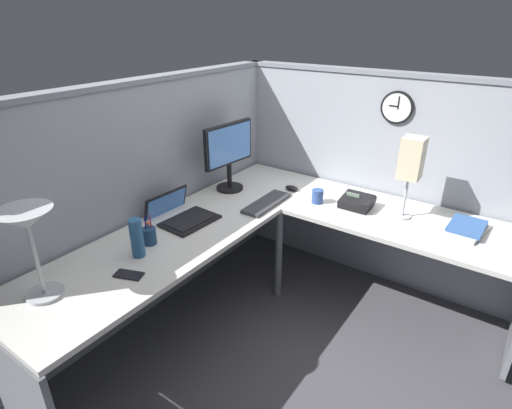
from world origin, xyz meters
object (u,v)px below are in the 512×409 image
object	(u,v)px
desk_lamp_dome	(27,227)
coffee_mug	(318,196)
cell_phone	(129,275)
book_stack	(465,228)
desk_lamp_paper	(411,161)
computer_mouse	(292,188)
thermos_flask	(137,238)
keyboard	(267,203)
monitor	(229,152)
pen_cup	(150,235)
wall_clock	(397,107)
laptop	(179,214)
office_phone	(358,202)

from	to	relation	value
desk_lamp_dome	coffee_mug	distance (m)	1.78
coffee_mug	cell_phone	bearing A→B (deg)	164.37
book_stack	desk_lamp_paper	xyz separation A→B (m)	(-0.02, 0.37, 0.36)
computer_mouse	desk_lamp_paper	size ratio (longest dim) A/B	0.20
computer_mouse	thermos_flask	bearing A→B (deg)	170.11
keyboard	coffee_mug	bearing A→B (deg)	-51.08
monitor	thermos_flask	size ratio (longest dim) A/B	2.27
thermos_flask	pen_cup	bearing A→B (deg)	21.07
cell_phone	book_stack	bearing A→B (deg)	-61.95
desk_lamp_dome	wall_clock	size ratio (longest dim) A/B	2.02
desk_lamp_dome	cell_phone	xyz separation A→B (m)	(0.33, -0.19, -0.36)
computer_mouse	book_stack	size ratio (longest dim) A/B	0.33
monitor	desk_lamp_paper	size ratio (longest dim) A/B	0.94
book_stack	pen_cup	bearing A→B (deg)	129.50
laptop	wall_clock	size ratio (longest dim) A/B	1.80
thermos_flask	monitor	bearing A→B (deg)	9.62
coffee_mug	desk_lamp_dome	bearing A→B (deg)	161.12
laptop	cell_phone	world-z (taller)	laptop
keyboard	desk_lamp_paper	xyz separation A→B (m)	(0.35, -0.83, 0.37)
laptop	office_phone	distance (m)	1.19
laptop	desk_lamp_dome	bearing A→B (deg)	-176.68
office_phone	wall_clock	bearing A→B (deg)	-11.00
desk_lamp_paper	wall_clock	world-z (taller)	wall_clock
computer_mouse	coffee_mug	bearing A→B (deg)	-108.96
laptop	pen_cup	world-z (taller)	pen_cup
laptop	wall_clock	bearing A→B (deg)	-39.17
monitor	coffee_mug	world-z (taller)	monitor
office_phone	coffee_mug	world-z (taller)	office_phone
pen_cup	desk_lamp_dome	bearing A→B (deg)	176.13
desk_lamp_dome	coffee_mug	bearing A→B (deg)	-18.88
pen_cup	office_phone	world-z (taller)	pen_cup
monitor	laptop	distance (m)	0.62
computer_mouse	book_stack	distance (m)	1.18
cell_phone	thermos_flask	xyz separation A→B (m)	(0.16, 0.11, 0.10)
desk_lamp_dome	pen_cup	xyz separation A→B (m)	(0.60, -0.04, -0.31)
monitor	pen_cup	size ratio (longest dim) A/B	2.78
thermos_flask	computer_mouse	bearing A→B (deg)	-9.89
wall_clock	coffee_mug	bearing A→B (deg)	143.49
computer_mouse	wall_clock	xyz separation A→B (m)	(0.35, -0.59, 0.61)
computer_mouse	pen_cup	world-z (taller)	pen_cup
computer_mouse	desk_lamp_dome	xyz separation A→B (m)	(-1.74, 0.31, 0.35)
computer_mouse	monitor	bearing A→B (deg)	122.29
monitor	book_stack	bearing A→B (deg)	-79.13
laptop	coffee_mug	bearing A→B (deg)	-40.72
keyboard	cell_phone	size ratio (longest dim) A/B	2.99
thermos_flask	desk_lamp_paper	bearing A→B (deg)	-38.56
desk_lamp_paper	wall_clock	size ratio (longest dim) A/B	2.41
monitor	book_stack	size ratio (longest dim) A/B	1.60
book_stack	wall_clock	size ratio (longest dim) A/B	1.42
desk_lamp_dome	wall_clock	bearing A→B (deg)	-23.08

